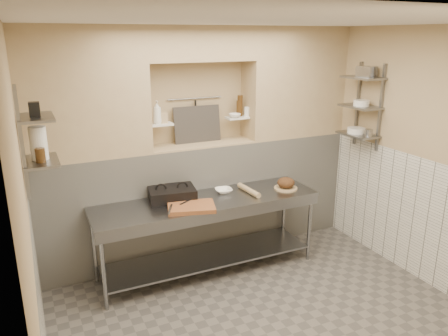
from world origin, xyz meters
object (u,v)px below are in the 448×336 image
mixing_bowl (224,191)px  bread_loaf (286,183)px  prep_table (207,221)px  cutting_board (191,207)px  panini_press (172,194)px  rolling_pin (249,190)px  jug_left (39,143)px  bowl_alcove (235,115)px  bottle_soap (157,112)px

mixing_bowl → bread_loaf: (0.74, -0.20, 0.06)m
prep_table → cutting_board: size_ratio=5.19×
prep_table → bread_loaf: size_ratio=12.29×
panini_press → rolling_pin: (0.90, -0.17, -0.04)m
prep_table → panini_press: bearing=153.2°
bread_loaf → jug_left: bearing=-178.8°
cutting_board → bowl_alcove: size_ratio=3.35×
prep_table → bottle_soap: bottle_soap is taller
panini_press → rolling_pin: panini_press is taller
mixing_bowl → rolling_pin: rolling_pin is taller
panini_press → mixing_bowl: 0.63m
panini_press → mixing_bowl: (0.63, -0.03, -0.05)m
mixing_bowl → bowl_alcove: 0.96m
cutting_board → bottle_soap: bottle_soap is taller
bowl_alcove → mixing_bowl: bearing=-130.5°
prep_table → bowl_alcove: (0.61, 0.54, 1.09)m
bowl_alcove → prep_table: bearing=-138.5°
cutting_board → jug_left: bearing=177.5°
mixing_bowl → bread_loaf: bread_loaf is taller
bread_loaf → bowl_alcove: bowl_alcove is taller
bottle_soap → bread_loaf: bearing=-23.6°
bowl_alcove → jug_left: jug_left is taller
prep_table → bottle_soap: bearing=124.0°
cutting_board → rolling_pin: bearing=12.7°
cutting_board → mixing_bowl: bearing=30.6°
prep_table → jug_left: (-1.68, -0.11, 1.12)m
bottle_soap → rolling_pin: bearing=-30.7°
prep_table → rolling_pin: bearing=1.3°
bottle_soap → bowl_alcove: 0.99m
bowl_alcove → jug_left: size_ratio=0.50×
rolling_pin → bread_loaf: (0.48, -0.06, 0.05)m
prep_table → bowl_alcove: size_ratio=17.40×
bottle_soap → jug_left: size_ratio=0.88×
cutting_board → bread_loaf: bearing=5.2°
jug_left → bread_loaf: bearing=1.2°
bottle_soap → prep_table: bearing=-56.0°
mixing_bowl → bottle_soap: bearing=147.8°
prep_table → jug_left: size_ratio=8.66×
panini_press → bowl_alcove: bearing=29.5°
bread_loaf → bowl_alcove: bearing=124.4°
rolling_pin → jug_left: (-2.22, -0.12, 0.83)m
prep_table → mixing_bowl: 0.42m
mixing_bowl → bread_loaf: 0.77m
panini_press → jug_left: jug_left is taller
panini_press → cutting_board: panini_press is taller
panini_press → bread_loaf: size_ratio=2.68×
bread_loaf → rolling_pin: bearing=172.4°
cutting_board → panini_press: bearing=106.0°
bread_loaf → bottle_soap: bearing=156.4°
cutting_board → mixing_bowl: 0.62m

